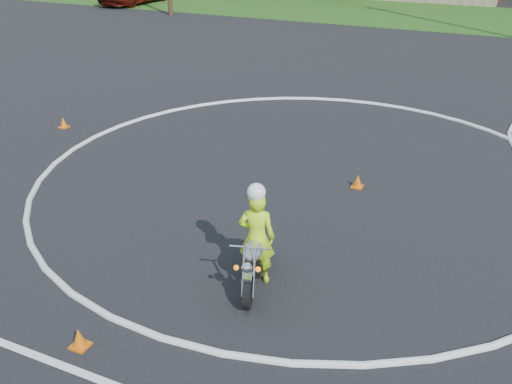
% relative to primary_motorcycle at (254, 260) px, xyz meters
% --- Properties ---
extents(ground, '(120.00, 120.00, 0.00)m').
position_rel_primary_motorcycle_xyz_m(ground, '(-0.64, 1.26, -0.46)').
color(ground, black).
rests_on(ground, ground).
extents(grass_strip, '(120.00, 10.00, 0.02)m').
position_rel_primary_motorcycle_xyz_m(grass_strip, '(-0.64, 28.26, -0.45)').
color(grass_strip, '#1E4714').
rests_on(grass_strip, ground).
extents(course_markings, '(19.05, 19.05, 0.12)m').
position_rel_primary_motorcycle_xyz_m(course_markings, '(1.53, 5.61, -0.45)').
color(course_markings, silver).
rests_on(course_markings, ground).
extents(primary_motorcycle, '(0.72, 1.75, 0.94)m').
position_rel_primary_motorcycle_xyz_m(primary_motorcycle, '(0.00, 0.00, 0.00)').
color(primary_motorcycle, black).
rests_on(primary_motorcycle, ground).
extents(rider_primary_grp, '(0.66, 0.53, 1.75)m').
position_rel_primary_motorcycle_xyz_m(rider_primary_grp, '(-0.01, 0.13, 0.39)').
color(rider_primary_grp, '#BFF619').
rests_on(rider_primary_grp, ground).
extents(traffic_cones, '(24.02, 13.94, 0.30)m').
position_rel_primary_motorcycle_xyz_m(traffic_cones, '(3.55, 5.15, -0.32)').
color(traffic_cones, '#D55C0B').
rests_on(traffic_cones, ground).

